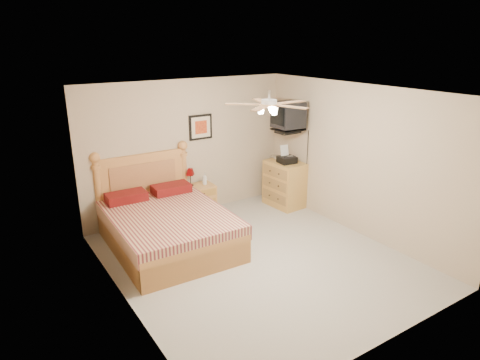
% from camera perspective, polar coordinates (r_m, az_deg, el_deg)
% --- Properties ---
extents(floor, '(4.50, 4.50, 0.00)m').
position_cam_1_polar(floor, '(6.55, 2.38, -10.61)').
color(floor, '#9C988D').
rests_on(floor, ground).
extents(ceiling, '(4.00, 4.50, 0.04)m').
position_cam_1_polar(ceiling, '(5.76, 2.71, 11.67)').
color(ceiling, white).
rests_on(ceiling, ground).
extents(wall_back, '(4.00, 0.04, 2.50)m').
position_cam_1_polar(wall_back, '(7.90, -7.00, 4.20)').
color(wall_back, tan).
rests_on(wall_back, ground).
extents(wall_front, '(4.00, 0.04, 2.50)m').
position_cam_1_polar(wall_front, '(4.54, 19.40, -7.81)').
color(wall_front, tan).
rests_on(wall_front, ground).
extents(wall_left, '(0.04, 4.50, 2.50)m').
position_cam_1_polar(wall_left, '(5.21, -15.75, -4.03)').
color(wall_left, tan).
rests_on(wall_left, ground).
extents(wall_right, '(0.04, 4.50, 2.50)m').
position_cam_1_polar(wall_right, '(7.34, 15.37, 2.55)').
color(wall_right, tan).
rests_on(wall_right, ground).
extents(bed, '(1.75, 2.25, 1.42)m').
position_cam_1_polar(bed, '(6.72, -9.67, -3.36)').
color(bed, '#C77E42').
rests_on(bed, ground).
extents(nightstand, '(0.57, 0.44, 0.59)m').
position_cam_1_polar(nightstand, '(8.02, -5.43, -2.71)').
color(nightstand, tan).
rests_on(nightstand, ground).
extents(table_lamp, '(0.18, 0.18, 0.33)m').
position_cam_1_polar(table_lamp, '(7.87, -6.63, 0.39)').
color(table_lamp, '#5E0304').
rests_on(table_lamp, nightstand).
extents(lotion_bottle, '(0.10, 0.10, 0.22)m').
position_cam_1_polar(lotion_bottle, '(7.92, -4.73, 0.15)').
color(lotion_bottle, silver).
rests_on(lotion_bottle, nightstand).
extents(framed_picture, '(0.46, 0.04, 0.46)m').
position_cam_1_polar(framed_picture, '(7.92, -5.28, 7.04)').
color(framed_picture, black).
rests_on(framed_picture, wall_back).
extents(dresser, '(0.58, 0.79, 0.89)m').
position_cam_1_polar(dresser, '(8.44, 6.00, -0.51)').
color(dresser, '#B8863C').
rests_on(dresser, ground).
extents(fax_machine, '(0.34, 0.36, 0.33)m').
position_cam_1_polar(fax_machine, '(8.21, 6.30, 3.39)').
color(fax_machine, black).
rests_on(fax_machine, dresser).
extents(magazine_lower, '(0.23, 0.29, 0.03)m').
position_cam_1_polar(magazine_lower, '(8.46, 4.74, 2.82)').
color(magazine_lower, beige).
rests_on(magazine_lower, dresser).
extents(magazine_upper, '(0.28, 0.30, 0.02)m').
position_cam_1_polar(magazine_upper, '(8.48, 4.68, 3.03)').
color(magazine_upper, gray).
rests_on(magazine_upper, magazine_lower).
extents(wall_tv, '(0.56, 0.46, 0.58)m').
position_cam_1_polar(wall_tv, '(7.98, 7.30, 8.44)').
color(wall_tv, black).
rests_on(wall_tv, wall_right).
extents(ceiling_fan, '(1.14, 1.14, 0.28)m').
position_cam_1_polar(ceiling_fan, '(5.62, 3.90, 10.04)').
color(ceiling_fan, white).
rests_on(ceiling_fan, ceiling).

